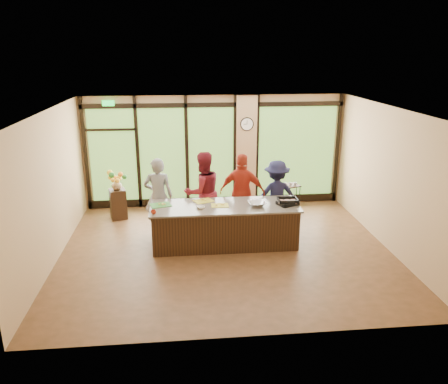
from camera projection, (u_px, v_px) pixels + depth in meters
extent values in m
plane|color=#4D331B|center=(226.00, 250.00, 9.41)|extent=(7.00, 7.00, 0.00)
plane|color=white|center=(226.00, 110.00, 8.48)|extent=(7.00, 7.00, 0.00)
plane|color=tan|center=(215.00, 151.00, 11.78)|extent=(7.00, 0.00, 7.00)
plane|color=tan|center=(50.00, 189.00, 8.62)|extent=(0.00, 6.00, 6.00)
plane|color=tan|center=(390.00, 179.00, 9.27)|extent=(0.00, 6.00, 6.00)
cube|color=tan|center=(246.00, 151.00, 11.81)|extent=(0.55, 0.12, 3.00)
cube|color=black|center=(214.00, 105.00, 11.35)|extent=(6.90, 0.08, 0.12)
cube|color=black|center=(215.00, 200.00, 12.16)|extent=(6.90, 0.08, 0.20)
cube|color=#19D83F|center=(108.00, 103.00, 11.02)|extent=(0.30, 0.04, 0.14)
cube|color=#2C6623|center=(113.00, 156.00, 11.52)|extent=(1.20, 0.02, 2.50)
cube|color=#2C6623|center=(163.00, 155.00, 11.64)|extent=(1.20, 0.02, 2.50)
cube|color=#2C6623|center=(211.00, 154.00, 11.76)|extent=(1.20, 0.02, 2.50)
cube|color=#2C6623|center=(296.00, 152.00, 11.98)|extent=(2.10, 0.02, 2.50)
cube|color=black|center=(85.00, 155.00, 11.42)|extent=(0.08, 0.08, 3.00)
cube|color=black|center=(138.00, 154.00, 11.54)|extent=(0.08, 0.08, 3.00)
cube|color=black|center=(187.00, 153.00, 11.67)|extent=(0.08, 0.08, 3.00)
cube|color=black|center=(235.00, 151.00, 11.79)|extent=(0.08, 0.08, 3.00)
cube|color=black|center=(257.00, 151.00, 11.84)|extent=(0.08, 0.08, 3.00)
cube|color=black|center=(337.00, 149.00, 12.06)|extent=(0.08, 0.08, 3.00)
cube|color=black|center=(225.00, 226.00, 9.56)|extent=(3.10, 1.00, 0.88)
cube|color=gray|center=(225.00, 206.00, 9.42)|extent=(3.20, 1.10, 0.04)
cylinder|color=black|center=(247.00, 124.00, 11.51)|extent=(0.36, 0.04, 0.36)
cylinder|color=white|center=(247.00, 124.00, 11.49)|extent=(0.31, 0.01, 0.31)
cube|color=black|center=(247.00, 122.00, 11.47)|extent=(0.01, 0.00, 0.11)
cube|color=black|center=(245.00, 124.00, 11.48)|extent=(0.09, 0.00, 0.01)
imported|color=gray|center=(158.00, 196.00, 10.02)|extent=(0.68, 0.47, 1.82)
imported|color=maroon|center=(203.00, 192.00, 10.18)|extent=(1.14, 1.02, 1.91)
imported|color=#A52B19|center=(242.00, 192.00, 10.26)|extent=(1.16, 0.75, 1.84)
imported|color=#161732|center=(276.00, 195.00, 10.35)|extent=(1.11, 0.67, 1.67)
cube|color=black|center=(288.00, 203.00, 9.44)|extent=(0.51, 0.46, 0.07)
imported|color=silver|center=(257.00, 204.00, 9.37)|extent=(0.38, 0.38, 0.09)
cube|color=#388530|center=(161.00, 205.00, 9.41)|extent=(0.51, 0.43, 0.01)
cube|color=gold|center=(204.00, 201.00, 9.67)|extent=(0.49, 0.44, 0.01)
cube|color=gold|center=(220.00, 205.00, 9.39)|extent=(0.37, 0.28, 0.01)
imported|color=white|center=(201.00, 208.00, 9.20)|extent=(0.20, 0.20, 0.05)
imported|color=white|center=(199.00, 207.00, 9.27)|extent=(0.14, 0.14, 0.04)
imported|color=white|center=(250.00, 201.00, 9.61)|extent=(0.16, 0.16, 0.04)
imported|color=#A92710|center=(153.00, 212.00, 8.90)|extent=(0.13, 0.13, 0.08)
cube|color=black|center=(118.00, 204.00, 11.08)|extent=(0.48, 0.48, 0.77)
imported|color=olive|center=(117.00, 184.00, 10.92)|extent=(0.34, 0.34, 0.27)
cube|color=black|center=(286.00, 208.00, 11.45)|extent=(0.72, 0.56, 0.03)
cube|color=black|center=(287.00, 186.00, 11.26)|extent=(0.72, 0.56, 0.03)
cylinder|color=black|center=(277.00, 202.00, 11.19)|extent=(0.02, 0.02, 0.81)
cylinder|color=black|center=(299.00, 201.00, 11.24)|extent=(0.02, 0.02, 0.81)
cylinder|color=black|center=(275.00, 198.00, 11.50)|extent=(0.02, 0.02, 0.81)
cylinder|color=black|center=(296.00, 197.00, 11.55)|extent=(0.02, 0.02, 0.81)
imported|color=silver|center=(280.00, 184.00, 11.22)|extent=(0.12, 0.12, 0.08)
imported|color=silver|center=(285.00, 184.00, 11.24)|extent=(0.12, 0.12, 0.08)
imported|color=silver|center=(290.00, 184.00, 11.25)|extent=(0.12, 0.12, 0.08)
imported|color=silver|center=(295.00, 184.00, 11.26)|extent=(0.12, 0.12, 0.08)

